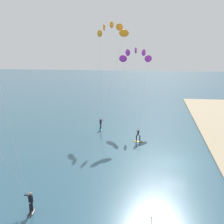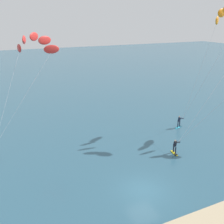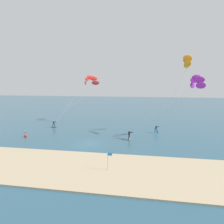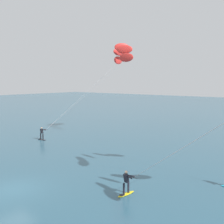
# 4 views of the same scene
# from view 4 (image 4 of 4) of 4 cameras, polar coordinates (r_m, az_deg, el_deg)

# --- Properties ---
(ground_plane) EXTENTS (240.00, 240.00, 0.00)m
(ground_plane) POSITION_cam_4_polar(r_m,az_deg,el_deg) (21.03, -20.13, -15.21)
(ground_plane) COLOR #2D566B
(kitesurfer_nearshore) EXTENTS (10.47, 10.97, 12.66)m
(kitesurfer_nearshore) POSITION_cam_4_polar(r_m,az_deg,el_deg) (36.66, 1.52, 11.74)
(kitesurfer_nearshore) COLOR #333338
(kitesurfer_nearshore) RESTS_ON ground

